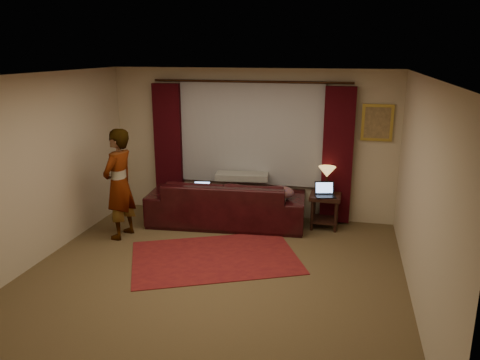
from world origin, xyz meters
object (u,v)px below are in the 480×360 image
Objects in this scene: laptop_sofa at (201,189)px; tiffany_lamp at (327,180)px; end_table at (325,211)px; sofa at (227,194)px; laptop_table at (326,190)px; person at (119,184)px.

tiffany_lamp is (2.04, 0.42, 0.17)m from laptop_sofa.
tiffany_lamp is at bearing 86.31° from end_table.
laptop_table is at bearing 177.37° from sofa.
laptop_sofa is at bearing 20.32° from sofa.
end_table is 1.67× the size of laptop_table.
sofa reaches higher than tiffany_lamp.
laptop_table reaches higher than end_table.
end_table is at bearing -93.69° from tiffany_lamp.
sofa is at bearing -173.75° from end_table.
end_table is at bearing 118.77° from person.
laptop_sofa is 2.09m from tiffany_lamp.
tiffany_lamp reaches higher than laptop_sofa.
end_table is 0.33× the size of person.
end_table is (1.65, 0.18, -0.24)m from sofa.
person reaches higher than laptop_table.
end_table is 1.26× the size of tiffany_lamp.
end_table is 0.52m from tiffany_lamp.
sofa is at bearing 15.35° from laptop_sofa.
tiffany_lamp is at bearing 119.69° from person.
sofa reaches higher than laptop_sofa.
sofa is 5.74× the size of tiffany_lamp.
laptop_sofa is at bearing 134.24° from person.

